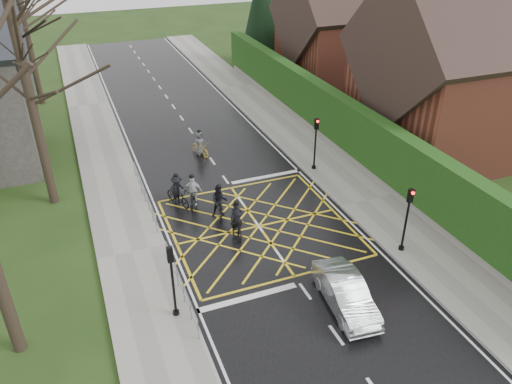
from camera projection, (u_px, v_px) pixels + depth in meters
ground at (259, 226)px, 23.86m from camera, size 120.00×120.00×0.00m
road at (259, 226)px, 23.86m from camera, size 9.00×80.00×0.01m
sidewalk_right at (366, 201)px, 25.73m from camera, size 3.00×80.00×0.15m
sidewalk_left at (132, 253)px, 21.92m from camera, size 3.00×80.00×0.15m
stone_wall at (339, 146)px, 30.98m from camera, size 0.50×38.00×0.70m
hedge at (341, 119)px, 30.11m from camera, size 0.90×38.00×2.80m
house_near at (466, 73)px, 29.40m from camera, size 11.80×9.80×11.30m
house_far at (344, 31)px, 40.87m from camera, size 9.80×8.80×10.30m
conifer at (263, 10)px, 45.73m from camera, size 4.60×4.60×10.00m
tree_near at (18, 47)px, 21.89m from camera, size 9.24×9.24×11.44m
tree_far at (20, 6)px, 35.05m from camera, size 8.40×8.40×10.40m
railing_south at (180, 281)px, 19.17m from camera, size 0.05×5.04×1.03m
railing_north at (144, 191)px, 25.22m from camera, size 0.05×6.04×1.03m
traffic_light_ne at (315, 144)px, 28.03m from camera, size 0.24×0.31×3.21m
traffic_light_se at (406, 221)px, 21.26m from camera, size 0.24×0.31×3.21m
traffic_light_sw at (173, 282)px, 17.79m from camera, size 0.24×0.31×3.21m
cyclist_rear at (237, 224)px, 23.00m from camera, size 0.94×1.94×1.81m
cyclist_back at (220, 204)px, 24.31m from camera, size 0.94×1.84×1.78m
cyclist_mid at (178, 193)px, 25.36m from camera, size 1.28×1.88×1.73m
cyclist_front at (193, 194)px, 25.21m from camera, size 1.17×1.82×1.77m
cyclist_lead at (200, 146)px, 30.44m from camera, size 1.08×1.77×1.62m
car at (346, 293)px, 18.82m from camera, size 1.72×3.94×1.26m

